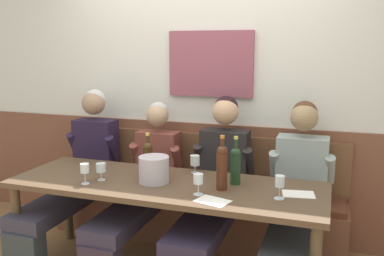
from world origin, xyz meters
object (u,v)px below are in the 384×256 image
object	(u,v)px
wine_bottle_amber_mid	(148,157)
wine_glass_mid_left	(195,161)
wall_bench	(194,210)
wine_bottle_green_tall	(235,164)
dining_table	(165,193)
wine_glass_left_end	(101,168)
wine_glass_by_bottle	(198,180)
wine_glass_right_end	(85,169)
wine_bottle_clear_water	(222,166)
wine_glass_near_bucket	(280,183)
person_center_left_seat	(78,169)
ice_bucket	(154,169)
person_center_right_seat	(142,184)
person_left_seat	(298,195)
person_right_seat	(214,185)

from	to	relation	value
wine_bottle_amber_mid	wine_glass_mid_left	world-z (taller)	wine_bottle_amber_mid
wall_bench	wine_bottle_green_tall	xyz separation A→B (m)	(0.49, -0.53, 0.61)
dining_table	wine_bottle_amber_mid	world-z (taller)	wine_bottle_amber_mid
wine_bottle_green_tall	wine_glass_left_end	xyz separation A→B (m)	(-0.96, -0.23, -0.05)
wine_glass_by_bottle	wine_glass_left_end	bearing A→B (deg)	174.86
wine_glass_right_end	wall_bench	bearing A→B (deg)	58.63
wine_glass_right_end	wine_glass_left_end	bearing A→B (deg)	62.16
wall_bench	wine_bottle_amber_mid	size ratio (longest dim) A/B	7.95
wine_bottle_amber_mid	wine_bottle_clear_water	world-z (taller)	wine_bottle_clear_water
dining_table	wine_glass_near_bucket	distance (m)	0.85
wall_bench	wine_glass_near_bucket	xyz separation A→B (m)	(0.83, -0.73, 0.57)
wine_glass_mid_left	person_center_left_seat	bearing A→B (deg)	178.23
wine_bottle_green_tall	wall_bench	bearing A→B (deg)	132.78
wall_bench	wine_glass_left_end	world-z (taller)	wall_bench
ice_bucket	wine_glass_by_bottle	world-z (taller)	ice_bucket
wine_bottle_green_tall	wine_glass_left_end	distance (m)	0.99
wine_glass_right_end	wine_bottle_green_tall	bearing A→B (deg)	18.74
person_center_right_seat	wine_bottle_amber_mid	world-z (taller)	person_center_right_seat
dining_table	ice_bucket	xyz separation A→B (m)	(-0.08, -0.02, 0.18)
wine_bottle_amber_mid	wine_glass_by_bottle	bearing A→B (deg)	-31.44
wall_bench	dining_table	xyz separation A→B (m)	(0.00, -0.66, 0.38)
wine_glass_by_bottle	wine_glass_near_bucket	size ratio (longest dim) A/B	0.92
person_center_right_seat	person_left_seat	world-z (taller)	person_left_seat
person_right_seat	person_left_seat	bearing A→B (deg)	0.35
wall_bench	wine_bottle_amber_mid	xyz separation A→B (m)	(-0.20, -0.52, 0.60)
wine_bottle_green_tall	wine_glass_right_end	bearing A→B (deg)	-161.26
person_center_right_seat	wine_bottle_clear_water	world-z (taller)	person_center_right_seat
dining_table	wine_glass_mid_left	bearing A→B (deg)	66.49
wine_glass_by_bottle	wine_glass_mid_left	xyz separation A→B (m)	(-0.18, 0.46, -0.01)
wine_glass_near_bucket	person_center_left_seat	bearing A→B (deg)	167.33
wine_bottle_amber_mid	wine_bottle_green_tall	size ratio (longest dim) A/B	0.93
person_center_left_seat	ice_bucket	bearing A→B (deg)	-21.48
person_left_seat	dining_table	bearing A→B (deg)	-160.34
person_center_left_seat	wine_glass_left_end	world-z (taller)	person_center_left_seat
person_right_seat	ice_bucket	distance (m)	0.53
person_center_left_seat	wine_bottle_amber_mid	world-z (taller)	person_center_left_seat
person_right_seat	wine_glass_left_end	xyz separation A→B (m)	(-0.75, -0.42, 0.19)
person_left_seat	wine_bottle_amber_mid	xyz separation A→B (m)	(-1.11, -0.18, 0.24)
person_center_left_seat	wall_bench	bearing A→B (deg)	18.81
person_center_left_seat	wine_bottle_clear_water	bearing A→B (deg)	-13.97
person_center_right_seat	wine_glass_right_end	world-z (taller)	person_center_right_seat
person_center_left_seat	ice_bucket	xyz separation A→B (m)	(0.89, -0.35, 0.18)
dining_table	wine_glass_by_bottle	size ratio (longest dim) A/B	15.91
wall_bench	wine_glass_by_bottle	distance (m)	1.04
person_center_left_seat	wine_glass_near_bucket	xyz separation A→B (m)	(1.79, -0.40, 0.19)
person_right_seat	wine_bottle_green_tall	bearing A→B (deg)	-42.69
ice_bucket	person_right_seat	bearing A→B (deg)	43.39
wine_bottle_clear_water	person_right_seat	bearing A→B (deg)	113.32
dining_table	person_center_right_seat	world-z (taller)	person_center_right_seat
dining_table	wine_bottle_clear_water	size ratio (longest dim) A/B	6.00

